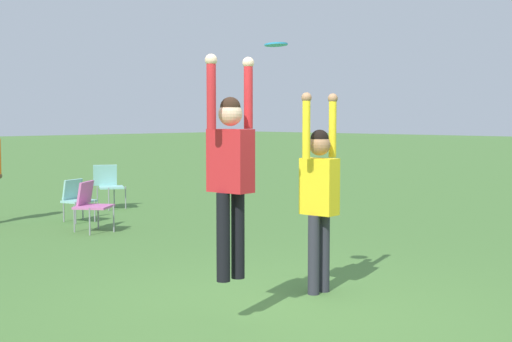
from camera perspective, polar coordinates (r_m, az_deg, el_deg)
The scene contains 7 objects.
ground_plane at distance 6.93m, azimuth 2.29°, elevation -10.97°, with size 120.00×120.00×0.00m, color #4C7A38.
person_jumping at distance 6.24m, azimuth -2.06°, elevation 0.61°, with size 0.55×0.41×1.97m.
person_defending at distance 7.37m, azimuth 5.09°, elevation -1.39°, with size 0.53×0.39×2.08m.
frisbee at distance 6.92m, azimuth 1.61°, elevation 10.08°, with size 0.22×0.22×0.03m.
camping_chair_0 at distance 12.87m, azimuth -14.18°, elevation -2.02°, with size 0.56×0.60×0.74m.
camping_chair_1 at distance 11.68m, azimuth -13.11°, elevation -2.42°, with size 0.73×0.80×0.80m.
camping_chair_2 at distance 14.54m, azimuth -11.71°, elevation -0.91°, with size 0.64×0.70×0.87m.
Camera 1 is at (-4.97, -4.47, 1.83)m, focal length 50.00 mm.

